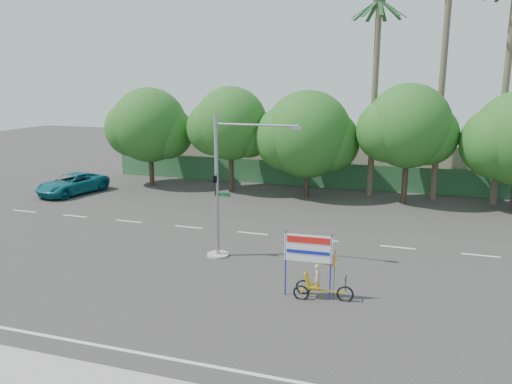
% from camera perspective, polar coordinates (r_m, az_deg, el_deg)
% --- Properties ---
extents(ground, '(120.00, 120.00, 0.00)m').
position_cam_1_polar(ground, '(20.85, -2.06, -11.60)').
color(ground, '#33302D').
rests_on(ground, ground).
extents(fence, '(38.00, 0.08, 2.00)m').
position_cam_1_polar(fence, '(40.60, 8.22, 1.89)').
color(fence, '#336B3D').
rests_on(fence, ground).
extents(building_left, '(12.00, 8.00, 4.00)m').
position_cam_1_polar(building_left, '(47.30, -2.87, 4.79)').
color(building_left, '#B9A993').
rests_on(building_left, ground).
extents(building_right, '(14.00, 8.00, 3.60)m').
position_cam_1_polar(building_right, '(44.40, 19.49, 3.27)').
color(building_right, '#B9A993').
rests_on(building_right, ground).
extents(tree_far_left, '(7.14, 6.00, 7.96)m').
position_cam_1_polar(tree_far_left, '(41.48, -12.13, 7.23)').
color(tree_far_left, '#473828').
rests_on(tree_far_left, ground).
extents(tree_left, '(6.66, 5.60, 8.07)m').
position_cam_1_polar(tree_left, '(38.48, -2.97, 7.52)').
color(tree_left, '#473828').
rests_on(tree_left, ground).
extents(tree_center, '(7.62, 6.40, 7.85)m').
position_cam_1_polar(tree_center, '(36.87, 5.85, 6.31)').
color(tree_center, '#473828').
rests_on(tree_center, ground).
extents(tree_right, '(6.90, 5.80, 8.36)m').
position_cam_1_polar(tree_right, '(36.01, 16.93, 6.90)').
color(tree_right, '#473828').
rests_on(tree_right, ground).
extents(palm_tall, '(3.73, 3.79, 17.45)m').
position_cam_1_polar(palm_tall, '(37.43, 20.75, 14.87)').
color(palm_tall, '#70604C').
rests_on(palm_tall, ground).
extents(palm_mid, '(3.73, 3.79, 15.45)m').
position_cam_1_polar(palm_mid, '(37.76, 26.83, 12.69)').
color(palm_mid, '#70604C').
rests_on(palm_mid, ground).
extents(palm_short, '(3.73, 3.79, 14.45)m').
position_cam_1_polar(palm_short, '(37.47, 13.50, 12.87)').
color(palm_short, '#70604C').
rests_on(palm_short, ground).
extents(traffic_signal, '(4.72, 1.10, 7.00)m').
position_cam_1_polar(traffic_signal, '(24.17, -3.83, -0.84)').
color(traffic_signal, gray).
rests_on(traffic_signal, ground).
extents(trike_billboard, '(2.81, 0.67, 2.76)m').
position_cam_1_polar(trike_billboard, '(20.23, 6.68, -9.05)').
color(trike_billboard, black).
rests_on(trike_billboard, ground).
extents(pickup_truck, '(3.87, 6.06, 1.56)m').
position_cam_1_polar(pickup_truck, '(40.53, -20.25, 0.89)').
color(pickup_truck, '#106470').
rests_on(pickup_truck, ground).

